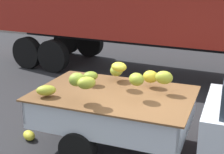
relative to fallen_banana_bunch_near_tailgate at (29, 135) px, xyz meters
The scene contains 2 objects.
curb_strip 10.20m from the fallen_banana_bunch_near_tailgate, 76.69° to the left, with size 80.00×0.80×0.16m, color gray.
fallen_banana_bunch_near_tailgate is the anchor object (origin of this frame).
Camera 1 is at (1.48, -4.79, 3.09)m, focal length 51.68 mm.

